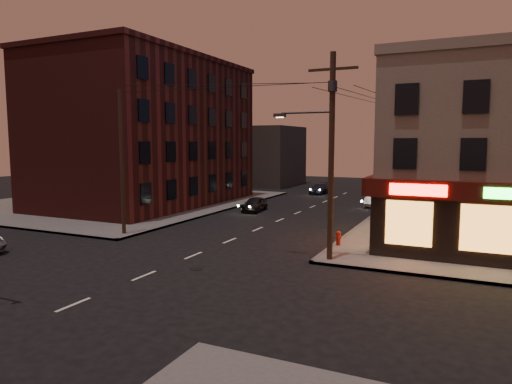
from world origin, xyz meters
The scene contains 13 objects.
ground centered at (0.00, 0.00, 0.00)m, with size 120.00×120.00×0.00m, color black.
sidewalk_nw centered at (-18.00, 19.00, 0.07)m, with size 24.00×28.00×0.15m, color #514F4C.
brick_apartment centered at (-14.50, 19.00, 6.65)m, with size 12.00×20.00×13.00m, color #4C1A18.
bg_building_ne_a centered at (14.00, 38.00, 3.50)m, with size 10.00×12.00×7.00m, color #3F3D3A.
bg_building_nw centered at (-13.00, 42.00, 4.00)m, with size 9.00×10.00×8.00m, color #3F3D3A.
bg_building_ne_b centered at (12.00, 52.00, 3.00)m, with size 8.00×8.00×6.00m, color #3F3D3A.
utility_pole_main centered at (6.68, 5.80, 5.76)m, with size 4.20×0.44×10.00m.
utility_pole_far centered at (6.80, 32.00, 4.65)m, with size 0.26×0.26×9.00m, color #382619.
utility_pole_west centered at (-6.80, 6.50, 4.65)m, with size 0.24×0.24×9.00m, color #382619.
sedan_near centered at (-3.64, 19.24, 0.62)m, with size 1.46×3.64×1.24m, color black.
sedan_mid centered at (5.00, 26.67, 0.62)m, with size 1.32×3.79×1.25m, color gray.
sedan_far centered at (-2.55, 34.59, 0.59)m, with size 1.66×4.07×1.18m, color black.
fire_hydrant centered at (6.40, 8.97, 0.59)m, with size 0.35×0.35×0.81m.
Camera 1 is at (12.85, -15.73, 5.91)m, focal length 32.00 mm.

